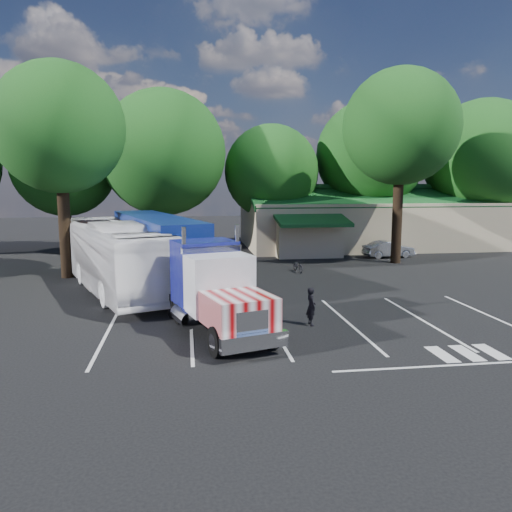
{
  "coord_description": "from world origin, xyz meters",
  "views": [
    {
      "loc": [
        -3.33,
        -25.02,
        5.73
      ],
      "look_at": [
        0.18,
        -0.2,
        2.0
      ],
      "focal_mm": 35.0,
      "sensor_mm": 36.0,
      "label": 1
    }
  ],
  "objects": [
    {
      "name": "silver_sedan",
      "position": [
        12.0,
        10.94,
        0.64
      ],
      "size": [
        3.96,
        1.7,
        1.27
      ],
      "primitive_type": "imported",
      "rotation": [
        0.0,
        0.0,
        1.66
      ],
      "color": "#A7A9AE",
      "rests_on": "ground"
    },
    {
      "name": "tree_row_b",
      "position": [
        -13.0,
        17.8,
        7.13
      ],
      "size": [
        8.4,
        8.4,
        11.35
      ],
      "color": "black",
      "rests_on": "ground"
    },
    {
      "name": "tree_row_e",
      "position": [
        13.0,
        18.0,
        8.09
      ],
      "size": [
        9.6,
        9.6,
        12.9
      ],
      "color": "black",
      "rests_on": "ground"
    },
    {
      "name": "tree_near_left",
      "position": [
        -10.5,
        6.0,
        8.81
      ],
      "size": [
        7.6,
        7.6,
        12.65
      ],
      "color": "black",
      "rests_on": "ground"
    },
    {
      "name": "tour_bus",
      "position": [
        -7.0,
        1.8,
        1.85
      ],
      "size": [
        7.59,
        13.5,
        3.69
      ],
      "primitive_type": "imported",
      "rotation": [
        0.0,
        0.0,
        0.36
      ],
      "color": "white",
      "rests_on": "ground"
    },
    {
      "name": "woman",
      "position": [
        1.6,
        -6.0,
        0.77
      ],
      "size": [
        0.43,
        0.6,
        1.55
      ],
      "primitive_type": "imported",
      "rotation": [
        0.0,
        0.0,
        1.67
      ],
      "color": "black",
      "rests_on": "ground"
    },
    {
      "name": "tree_row_c",
      "position": [
        -5.0,
        16.2,
        8.04
      ],
      "size": [
        10.0,
        10.0,
        13.05
      ],
      "color": "black",
      "rests_on": "ground"
    },
    {
      "name": "event_hall",
      "position": [
        13.74,
        17.81,
        2.21
      ],
      "size": [
        24.2,
        14.12,
        5.55
      ],
      "color": "tan",
      "rests_on": "ground"
    },
    {
      "name": "tree_row_f",
      "position": [
        23.0,
        16.8,
        7.79
      ],
      "size": [
        10.4,
        10.4,
        13.0
      ],
      "color": "black",
      "rests_on": "ground"
    },
    {
      "name": "bicycle",
      "position": [
        3.77,
        5.87,
        0.4
      ],
      "size": [
        0.74,
        1.59,
        0.8
      ],
      "primitive_type": "imported",
      "rotation": [
        0.0,
        0.0,
        0.14
      ],
      "color": "black",
      "rests_on": "ground"
    },
    {
      "name": "tree_row_d",
      "position": [
        4.0,
        17.5,
        6.58
      ],
      "size": [
        8.0,
        8.0,
        10.6
      ],
      "color": "black",
      "rests_on": "ground"
    },
    {
      "name": "tree_near_right",
      "position": [
        11.5,
        8.5,
        9.46
      ],
      "size": [
        8.0,
        8.0,
        13.5
      ],
      "color": "black",
      "rests_on": "ground"
    },
    {
      "name": "ground",
      "position": [
        0.0,
        0.0,
        0.0
      ],
      "size": [
        120.0,
        120.0,
        0.0
      ],
      "primitive_type": "plane",
      "color": "black",
      "rests_on": "ground"
    },
    {
      "name": "semi_truck",
      "position": [
        -4.24,
        0.41,
        2.3
      ],
      "size": [
        7.85,
        19.22,
        4.06
      ],
      "rotation": [
        0.0,
        0.0,
        0.29
      ],
      "color": "black",
      "rests_on": "ground"
    }
  ]
}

